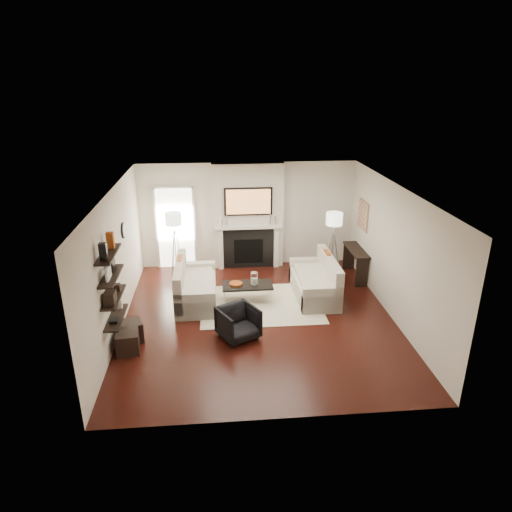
{
  "coord_description": "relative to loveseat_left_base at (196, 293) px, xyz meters",
  "views": [
    {
      "loc": [
        -0.8,
        -8.28,
        4.64
      ],
      "look_at": [
        0.0,
        0.6,
        1.15
      ],
      "focal_mm": 32.0,
      "sensor_mm": 36.0,
      "label": 1
    }
  ],
  "objects": [
    {
      "name": "door_trim_top",
      "position": [
        -0.55,
        2.06,
        1.92
      ],
      "size": [
        1.02,
        0.06,
        0.06
      ],
      "primitive_type": "cube",
      "color": "white",
      "rests_on": "wall_back"
    },
    {
      "name": "lamp_left_post",
      "position": [
        -0.55,
        1.59,
        0.39
      ],
      "size": [
        0.02,
        0.02,
        1.2
      ],
      "primitive_type": "cylinder",
      "color": "silver",
      "rests_on": "floor"
    },
    {
      "name": "ottoman_near",
      "position": [
        -1.17,
        -1.55,
        -0.01
      ],
      "size": [
        0.51,
        0.51,
        0.4
      ],
      "primitive_type": "cube",
      "rotation": [
        0.0,
        0.0,
        0.33
      ],
      "color": "black",
      "rests_on": "floor"
    },
    {
      "name": "lamp_left_leg_b",
      "position": [
        -0.61,
        1.69,
        0.39
      ],
      "size": [
        0.14,
        0.22,
        1.23
      ],
      "primitive_type": "cylinder",
      "rotation": [
        0.18,
        0.0,
        0.52
      ],
      "color": "silver",
      "rests_on": "floor"
    },
    {
      "name": "hallway_panel",
      "position": [
        -0.55,
        2.08,
        0.84
      ],
      "size": [
        0.9,
        0.02,
        2.1
      ],
      "primitive_type": "cube",
      "color": "white",
      "rests_on": "floor"
    },
    {
      "name": "decor_frame_a",
      "position": [
        -1.32,
        -2.06,
        1.42
      ],
      "size": [
        0.04,
        0.3,
        0.22
      ],
      "primitive_type": "cube",
      "color": "white",
      "rests_on": "shelf_upper"
    },
    {
      "name": "candlestick_l_tall",
      "position": [
        0.75,
        1.8,
        1.09
      ],
      "size": [
        0.04,
        0.04,
        0.3
      ],
      "primitive_type": "cylinder",
      "color": "silver",
      "rests_on": "mantel_shelf"
    },
    {
      "name": "lamp_right_leg_a",
      "position": [
        3.46,
        1.23,
        0.39
      ],
      "size": [
        0.25,
        0.02,
        1.23
      ],
      "primitive_type": "cylinder",
      "rotation": [
        0.18,
        0.0,
        4.71
      ],
      "color": "silver",
      "rests_on": "floor"
    },
    {
      "name": "door_trim_l",
      "position": [
        -1.03,
        2.06,
        0.84
      ],
      "size": [
        0.06,
        0.06,
        2.16
      ],
      "primitive_type": "cube",
      "color": "white",
      "rests_on": "floor"
    },
    {
      "name": "mantel_pilaster_r",
      "position": [
        2.02,
        1.81,
        0.34
      ],
      "size": [
        0.12,
        0.08,
        1.1
      ],
      "primitive_type": "cube",
      "color": "white",
      "rests_on": "floor"
    },
    {
      "name": "loveseat_right_arm_s",
      "position": [
        2.65,
        0.84,
        0.09
      ],
      "size": [
        0.85,
        0.18,
        0.6
      ],
      "primitive_type": "cube",
      "color": "beige",
      "rests_on": "floor"
    },
    {
      "name": "loveseat_left_base",
      "position": [
        0.0,
        0.0,
        0.0
      ],
      "size": [
        0.85,
        1.8,
        0.42
      ],
      "primitive_type": "cube",
      "color": "beige",
      "rests_on": "floor"
    },
    {
      "name": "lamp_right_post",
      "position": [
        3.35,
        1.23,
        0.39
      ],
      "size": [
        0.02,
        0.02,
        1.2
      ],
      "primitive_type": "cylinder",
      "color": "silver",
      "rests_on": "floor"
    },
    {
      "name": "clock_face",
      "position": [
        -1.41,
        -0.0,
        1.49
      ],
      "size": [
        0.01,
        0.29,
        0.29
      ],
      "primitive_type": "cylinder",
      "rotation": [
        0.0,
        1.57,
        0.0
      ],
      "color": "white",
      "rests_on": "clock_rim"
    },
    {
      "name": "coffee_table",
      "position": [
        1.12,
        -0.13,
        0.19
      ],
      "size": [
        1.1,
        0.55,
        0.04
      ],
      "primitive_type": "cube",
      "color": "black",
      "rests_on": "floor"
    },
    {
      "name": "shelf_bottom",
      "position": [
        -1.32,
        -1.9,
        0.49
      ],
      "size": [
        0.25,
        1.0,
        0.03
      ],
      "primitive_type": "cube",
      "color": "black",
      "rests_on": "wall_left"
    },
    {
      "name": "fireplace_surround",
      "position": [
        1.3,
        1.84,
        0.31
      ],
      "size": [
        1.3,
        0.02,
        1.04
      ],
      "primitive_type": "cube",
      "color": "black",
      "rests_on": "floor"
    },
    {
      "name": "lamp_right_shade",
      "position": [
        3.35,
        1.23,
        1.24
      ],
      "size": [
        0.4,
        0.4,
        0.3
      ],
      "primitive_type": "cylinder",
      "color": "white",
      "rests_on": "lamp_right_post"
    },
    {
      "name": "coffee_leg_nw",
      "position": [
        0.62,
        -0.35,
        -0.02
      ],
      "size": [
        0.02,
        0.02,
        0.38
      ],
      "primitive_type": "cylinder",
      "color": "silver",
      "rests_on": "floor"
    },
    {
      "name": "mantel_shelf",
      "position": [
        1.3,
        1.79,
        0.91
      ],
      "size": [
        1.7,
        0.18,
        0.07
      ],
      "primitive_type": "cube",
      "color": "white",
      "rests_on": "chimney_breast"
    },
    {
      "name": "lamp_right_leg_b",
      "position": [
        3.29,
        1.33,
        0.39
      ],
      "size": [
        0.14,
        0.22,
        1.23
      ],
      "primitive_type": "cylinder",
      "rotation": [
        0.18,
        0.0,
        0.52
      ],
      "color": "silver",
      "rests_on": "floor"
    },
    {
      "name": "candlestick_r_short",
      "position": [
        1.98,
        1.8,
        1.06
      ],
      "size": [
        0.04,
        0.04,
        0.24
      ],
      "primitive_type": "cylinder",
      "color": "silver",
      "rests_on": "mantel_shelf"
    },
    {
      "name": "ottoman_far",
      "position": [
        -1.17,
        -1.93,
        -0.01
      ],
      "size": [
        0.45,
        0.45,
        0.4
      ],
      "primitive_type": "cube",
      "rotation": [
        0.0,
        0.0,
        0.13
      ],
      "color": "black",
      "rests_on": "floor"
    },
    {
      "name": "firebox",
      "position": [
        1.3,
        1.83,
        0.24
      ],
      "size": [
        0.75,
        0.02,
        0.65
      ],
      "primitive_type": "cube",
      "color": "black",
      "rests_on": "floor"
    },
    {
      "name": "decor_box_small",
      "position": [
        -1.32,
        -1.66,
        0.97
      ],
      "size": [
        0.15,
        0.12,
        0.12
      ],
      "primitive_type": "cube",
      "color": "black",
      "rests_on": "shelf_lower"
    },
    {
      "name": "decor_box_tall",
      "position": [
        -1.32,
        -1.57,
        0.6
      ],
      "size": [
        0.1,
        0.1,
        0.18
      ],
      "primitive_type": "cube",
      "color": "white",
      "rests_on": "shelf_bottom"
    },
    {
      "name": "hurricane_candle",
      "position": [
        1.27,
        -0.13,
        0.29
      ],
      "size": [
        0.11,
        0.11,
        0.16
      ],
      "primitive_type": "cylinder",
      "color": "white",
      "rests_on": "coffee_table"
    },
    {
      "name": "loveseat_left_arm_s",
      "position": [
        0.0,
        0.81,
        0.09
      ],
      "size": [
        0.85,
        0.18,
        0.6
      ],
      "primitive_type": "cube",
      "color": "beige",
      "rests_on": "floor"
    },
    {
      "name": "console_leg_s",
      "position": [
        3.87,
        1.5,
        0.14
      ],
      "size": [
        0.3,
        0.04,
        0.71
      ],
      "primitive_type": "cube",
      "color": "black",
      "rests_on": "floor"
    },
    {
      "name": "loveseat_left_cushion",
      "position": [
        0.05,
        0.0,
        0.26
      ],
      "size": [
        0.63,
        1.44,
        0.1
      ],
      "primitive_type": "cube",
      "color": "beige",
      "rests_on": "loveseat_left_base"
    },
    {
      "name": "loveseat_right_cushion",
      "position": [
        2.6,
        0.03,
        0.26
      ],
      "size": [
        0.63,
        1.44,
        0.1
      ],
      "primitive_type": "cube",
      "color": "beige",
      "rests_on": "loveseat_right_base"
    },
    {
      "name": "lamp_left_shade",
      "position": [
        -0.55,
        1.59,
        1.24
      ],
      "size": [
        0.4,
        0.4,
        0.3
      ],
      "primitive_type": "cylinder",
      "color": "white",
      "rests_on": "lamp_left_post"
    },
    {
      "name": "decor_wine_rack",
      "position": [
        -1.32,
        -2.15,
        1.01
      ],
      "size": [
        0.18,
        0.25,
        0.2
      ],
      "primitive_type": "cube",
      "color": "black",
      "rests_on": "shelf_lower"
    },
    {
      "name": "wall_art",
      "position": [
        4.03,
        1.15,
        1.34
      ],
      "size": [
        0.03,
        0.7,
        0.7
      ],
      "primitive_type": "cube",
      "color": "#AD7F56",
      "rests_on": "wall_right"
    },
    {
      "name": "armchair",
      "position": [
        0.84,
        -1.61,
        0.14
      ],
      "size": [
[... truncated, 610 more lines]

